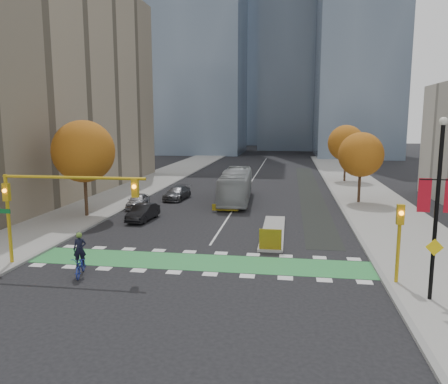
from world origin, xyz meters
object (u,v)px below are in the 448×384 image
(tree_west, at_px, (84,151))
(cyclist, at_px, (80,261))
(parked_car_a, at_px, (138,201))
(parked_car_c, at_px, (177,193))
(tree_east_far, at_px, (346,143))
(hazard_board, at_px, (270,239))
(traffic_signal_west, at_px, (49,196))
(tree_east_near, at_px, (361,155))
(traffic_signal_east, at_px, (399,232))
(bus, at_px, (236,186))
(parked_car_b, at_px, (143,212))
(banner_lamppost, at_px, (437,202))

(tree_west, height_order, cyclist, tree_west)
(parked_car_a, relative_size, parked_car_c, 0.87)
(tree_east_far, bearing_deg, hazard_board, -104.12)
(hazard_board, relative_size, traffic_signal_west, 0.16)
(tree_east_near, relative_size, traffic_signal_east, 1.73)
(hazard_board, distance_m, traffic_signal_east, 8.26)
(tree_east_near, distance_m, traffic_signal_east, 22.66)
(bus, height_order, parked_car_b, bus)
(bus, bearing_deg, hazard_board, -78.66)
(tree_west, bearing_deg, bus, 38.25)
(traffic_signal_east, bearing_deg, hazard_board, 144.08)
(tree_east_near, height_order, tree_east_far, tree_east_far)
(tree_west, relative_size, banner_lamppost, 0.99)
(tree_west, xyz_separation_m, tree_east_near, (24.00, 10.00, -0.75))
(traffic_signal_west, bearing_deg, tree_east_far, 62.05)
(traffic_signal_east, relative_size, cyclist, 1.73)
(tree_west, bearing_deg, parked_car_c, 59.74)
(tree_east_far, relative_size, parked_car_a, 1.89)
(hazard_board, distance_m, parked_car_b, 12.98)
(tree_east_near, relative_size, traffic_signal_west, 0.83)
(banner_lamppost, relative_size, parked_car_b, 2.02)
(tree_east_near, xyz_separation_m, cyclist, (-17.75, -23.61, -4.08))
(tree_west, xyz_separation_m, cyclist, (6.25, -13.61, -4.83))
(tree_east_far, relative_size, parked_car_b, 1.86)
(cyclist, distance_m, parked_car_a, 18.33)
(tree_east_far, xyz_separation_m, traffic_signal_west, (-20.43, -38.51, -1.21))
(parked_car_a, height_order, parked_car_b, parked_car_a)
(tree_west, bearing_deg, traffic_signal_east, -29.07)
(bus, distance_m, parked_car_a, 10.02)
(cyclist, height_order, parked_car_c, cyclist)
(traffic_signal_west, xyz_separation_m, parked_car_a, (-1.07, 16.94, -3.34))
(traffic_signal_west, bearing_deg, bus, 70.61)
(tree_east_far, bearing_deg, tree_west, -133.30)
(parked_car_b, bearing_deg, cyclist, -80.54)
(bus, height_order, parked_car_c, bus)
(traffic_signal_west, distance_m, traffic_signal_east, 18.48)
(parked_car_a, xyz_separation_m, parked_car_c, (2.50, 5.00, -0.01))
(hazard_board, bearing_deg, banner_lamppost, -41.79)
(traffic_signal_west, xyz_separation_m, parked_car_b, (1.14, 11.94, -3.36))
(traffic_signal_east, distance_m, parked_car_c, 27.83)
(traffic_signal_west, distance_m, cyclist, 4.06)
(cyclist, height_order, parked_car_b, cyclist)
(traffic_signal_east, bearing_deg, parked_car_a, 139.03)
(hazard_board, height_order, tree_west, tree_west)
(banner_lamppost, xyz_separation_m, bus, (-11.77, 23.75, -2.99))
(traffic_signal_west, height_order, bus, traffic_signal_west)
(traffic_signal_east, xyz_separation_m, parked_car_c, (-17.00, 21.94, -2.06))
(tree_east_near, distance_m, cyclist, 29.82)
(cyclist, distance_m, parked_car_c, 23.05)
(hazard_board, distance_m, cyclist, 11.35)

